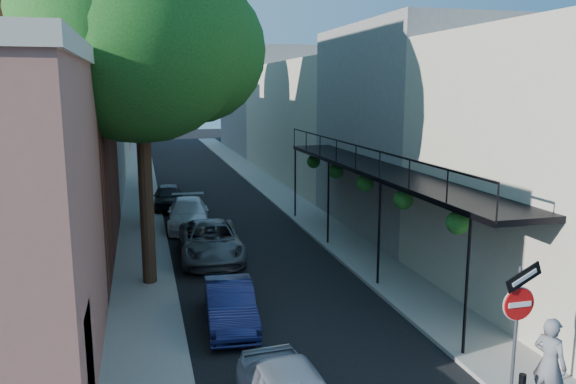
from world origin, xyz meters
TOP-DOWN VIEW (x-y plane):
  - road_surface at (0.00, 30.00)m, footprint 6.00×64.00m
  - sidewalk_left at (-4.00, 30.00)m, footprint 2.00×64.00m
  - sidewalk_right at (4.00, 30.00)m, footprint 2.00×64.00m
  - buildings_left at (-9.30, 28.76)m, footprint 10.10×59.10m
  - buildings_right at (8.99, 29.49)m, footprint 9.80×55.00m
  - sign_post at (3.16, 0.97)m, footprint 0.89×0.17m
  - oak_near at (-3.37, 10.26)m, footprint 7.48×6.80m
  - oak_mid at (-3.42, 18.23)m, footprint 6.60×6.00m
  - oak_far at (-3.35, 27.27)m, footprint 7.70×7.00m
  - parked_car_b at (-1.76, 6.24)m, footprint 1.48×3.66m
  - parked_car_c at (-1.52, 12.41)m, footprint 2.47×4.97m
  - parked_car_d at (-1.93, 17.39)m, footprint 2.17×4.62m
  - parked_car_e at (-2.60, 21.82)m, footprint 1.68×3.83m
  - pedestrian at (3.59, 0.50)m, footprint 0.64×0.79m

SIDE VIEW (x-z plane):
  - road_surface at x=0.00m, z-range 0.00..0.01m
  - sidewalk_left at x=-4.00m, z-range 0.00..0.12m
  - sidewalk_right at x=4.00m, z-range 0.00..0.12m
  - parked_car_b at x=-1.76m, z-range 0.00..1.18m
  - parked_car_e at x=-2.60m, z-range 0.00..1.28m
  - parked_car_d at x=-1.93m, z-range 0.00..1.30m
  - parked_car_c at x=-1.52m, z-range 0.00..1.36m
  - pedestrian at x=3.59m, z-range 0.12..2.00m
  - sign_post at x=3.16m, z-range 0.54..3.53m
  - buildings_right at x=8.99m, z-range -0.58..9.42m
  - buildings_left at x=-9.30m, z-range -1.06..10.94m
  - oak_mid at x=-3.42m, z-range 1.96..12.16m
  - oak_near at x=-3.37m, z-range 2.17..13.59m
  - oak_far at x=-3.35m, z-range 2.31..14.21m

